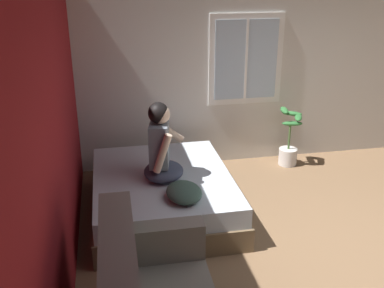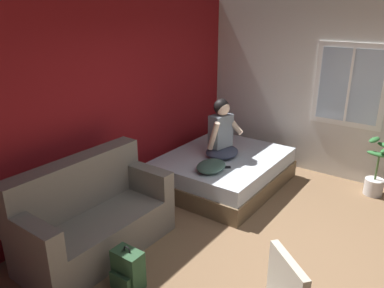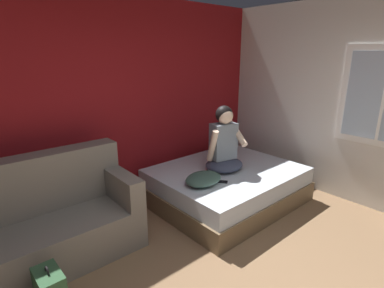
% 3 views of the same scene
% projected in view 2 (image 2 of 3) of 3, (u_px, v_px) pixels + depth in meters
% --- Properties ---
extents(ground_plane, '(40.00, 40.00, 0.00)m').
position_uv_depth(ground_plane, '(302.00, 277.00, 3.80)').
color(ground_plane, brown).
extents(wall_back_accent, '(10.30, 0.16, 2.70)m').
position_uv_depth(wall_back_accent, '(104.00, 108.00, 4.86)').
color(wall_back_accent, maroon).
rests_on(wall_back_accent, ground).
extents(wall_side_with_window, '(0.19, 6.81, 2.70)m').
position_uv_depth(wall_side_with_window, '(378.00, 97.00, 5.42)').
color(wall_side_with_window, silver).
rests_on(wall_side_with_window, ground).
extents(bed, '(1.93, 1.58, 0.48)m').
position_uv_depth(bed, '(223.00, 170.00, 5.70)').
color(bed, brown).
rests_on(bed, ground).
extents(couch, '(1.71, 0.84, 1.04)m').
position_uv_depth(couch, '(92.00, 218.00, 4.13)').
color(couch, slate).
rests_on(couch, ground).
extents(person_seated, '(0.60, 0.54, 0.88)m').
position_uv_depth(person_seated, '(222.00, 134.00, 5.45)').
color(person_seated, '#383D51').
rests_on(person_seated, bed).
extents(backpack, '(0.23, 0.30, 0.46)m').
position_uv_depth(backpack, '(128.00, 270.00, 3.61)').
color(backpack, '#2D5133').
rests_on(backpack, ground).
extents(throw_pillow, '(0.49, 0.37, 0.14)m').
position_uv_depth(throw_pillow, '(211.00, 166.00, 5.07)').
color(throw_pillow, '#385147').
rests_on(throw_pillow, bed).
extents(cell_phone, '(0.14, 0.16, 0.01)m').
position_uv_depth(cell_phone, '(226.00, 167.00, 5.19)').
color(cell_phone, black).
rests_on(cell_phone, bed).
extents(potted_plant, '(0.39, 0.37, 0.85)m').
position_uv_depth(potted_plant, '(376.00, 175.00, 5.37)').
color(potted_plant, silver).
rests_on(potted_plant, ground).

